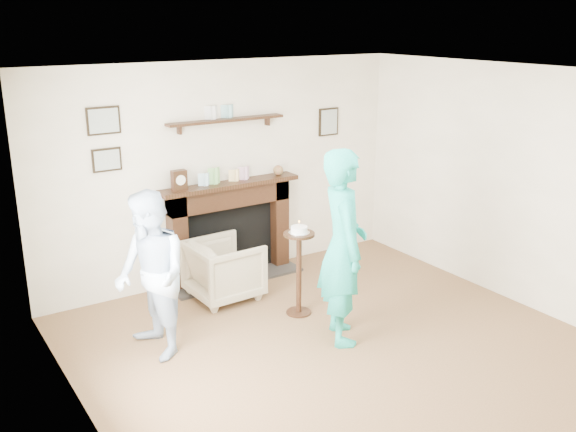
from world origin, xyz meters
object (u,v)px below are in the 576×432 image
object	(u,v)px
armchair	(225,297)
pedestal_table	(299,257)
woman	(341,337)
man	(156,353)

from	to	relation	value
armchair	pedestal_table	size ratio (longest dim) A/B	0.71
armchair	pedestal_table	world-z (taller)	pedestal_table
armchair	woman	world-z (taller)	woman
man	woman	bearing A→B (deg)	64.60
man	woman	distance (m)	1.74
woman	pedestal_table	world-z (taller)	pedestal_table
pedestal_table	armchair	bearing A→B (deg)	120.90
man	woman	size ratio (longest dim) A/B	0.83
armchair	man	xyz separation A→B (m)	(-1.10, -0.75, 0.00)
armchair	man	size ratio (longest dim) A/B	0.47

